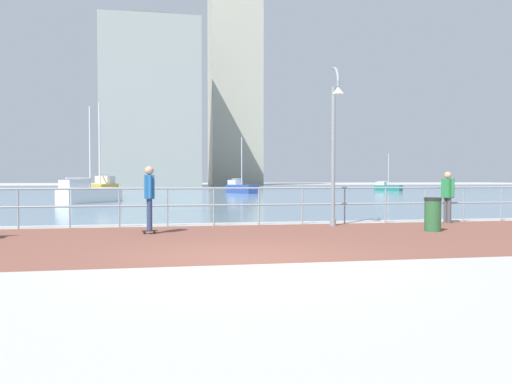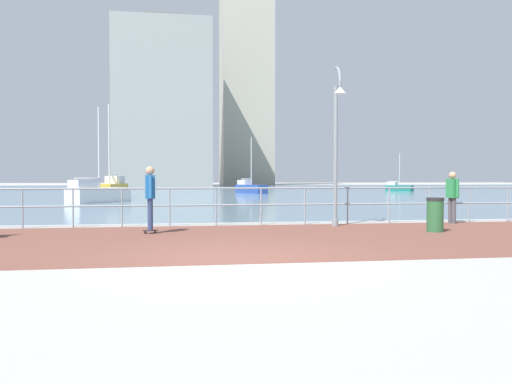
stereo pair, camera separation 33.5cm
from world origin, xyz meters
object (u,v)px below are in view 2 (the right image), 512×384
Objects in this scene: sailboat_yellow at (97,193)px; skateboarder at (150,193)px; sailboat_red at (110,189)px; bystander at (452,193)px; sailboat_blue at (398,187)px; lamppost at (337,138)px; sailboat_teal at (250,188)px; trash_bin at (435,215)px.

skateboarder is at bearing -76.05° from sailboat_yellow.
sailboat_red is at bearing 100.69° from skateboarder.
sailboat_red is (-4.46, 23.64, -0.41)m from skateboarder.
sailboat_blue is at bearing 67.46° from bystander.
sailboat_blue is 0.63× the size of sailboat_red.
sailboat_red reaches higher than bystander.
skateboarder is at bearing -122.58° from sailboat_blue.
sailboat_red is (-9.90, 22.56, -2.02)m from lamppost.
sailboat_yellow reaches higher than sailboat_blue.
skateboarder is at bearing -102.20° from sailboat_teal.
trash_bin is 0.22× the size of sailboat_blue.
sailboat_teal is at bearing -162.14° from sailboat_blue.
sailboat_yellow reaches higher than sailboat_teal.
sailboat_yellow is at bearing -88.38° from sailboat_red.
lamppost is 5.20× the size of trash_bin.
lamppost is 0.84× the size of sailboat_yellow.
bystander is at bearing -57.86° from sailboat_red.
sailboat_blue is at bearing 27.96° from sailboat_red.
sailboat_yellow is at bearing 131.11° from bystander.
sailboat_red reaches higher than sailboat_yellow.
sailboat_teal is at bearing 93.88° from bystander.
sailboat_red is (-13.90, 22.13, -0.33)m from bystander.
sailboat_red reaches higher than trash_bin.
sailboat_red is (-12.09, 24.37, 0.19)m from trash_bin.
lamppost is 18.97m from sailboat_yellow.
bystander is 1.79× the size of trash_bin.
bystander is at bearing 6.04° from lamppost.
skateboarder is 24.06m from sailboat_red.
bystander is 40.99m from sailboat_blue.
trash_bin is at bearing -56.46° from sailboat_yellow.
sailboat_red is at bearing 91.62° from sailboat_yellow.
sailboat_yellow reaches higher than skateboarder.
trash_bin is 34.33m from sailboat_teal.
lamppost is 0.70× the size of sailboat_red.
sailboat_teal is 0.79× the size of sailboat_red.
lamppost is 0.89× the size of sailboat_teal.
bystander reaches higher than trash_bin.
sailboat_red is at bearing 113.70° from lamppost.
sailboat_blue is at bearing 36.94° from sailboat_yellow.
sailboat_yellow is (-11.91, 17.96, 0.08)m from trash_bin.
sailboat_blue is at bearing 57.42° from skateboarder.
bystander is 0.29× the size of sailboat_yellow.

